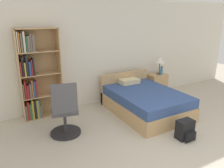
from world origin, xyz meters
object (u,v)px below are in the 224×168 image
object	(u,v)px
office_chair	(65,112)
water_bottle	(161,71)
nightstand	(156,84)
backpack_black	(185,130)
bookshelf	(35,77)
table_lamp	(160,61)
bed	(144,101)

from	to	relation	value
office_chair	water_bottle	xyz separation A→B (m)	(3.09, 0.92, 0.23)
nightstand	backpack_black	size ratio (longest dim) A/B	1.64
bookshelf	table_lamp	distance (m)	3.38
bed	water_bottle	distance (m)	1.41
water_bottle	nightstand	bearing A→B (deg)	122.51
office_chair	backpack_black	xyz separation A→B (m)	(1.91, -1.16, -0.32)
water_bottle	backpack_black	xyz separation A→B (m)	(-1.19, -2.08, -0.54)
bookshelf	nightstand	xyz separation A→B (m)	(3.33, -0.08, -0.64)
table_lamp	backpack_black	distance (m)	2.59
table_lamp	water_bottle	bearing A→B (deg)	-82.13
table_lamp	water_bottle	xyz separation A→B (m)	(0.01, -0.08, -0.27)
office_chair	nightstand	xyz separation A→B (m)	(3.03, 1.02, -0.19)
bed	office_chair	world-z (taller)	office_chair
table_lamp	backpack_black	bearing A→B (deg)	-118.56
nightstand	table_lamp	distance (m)	0.69
office_chair	table_lamp	bearing A→B (deg)	17.93
bookshelf	backpack_black	world-z (taller)	bookshelf
table_lamp	water_bottle	distance (m)	0.28
office_chair	backpack_black	bearing A→B (deg)	-31.29
nightstand	water_bottle	xyz separation A→B (m)	(0.06, -0.10, 0.41)
backpack_black	bed	bearing A→B (deg)	87.54
bookshelf	office_chair	xyz separation A→B (m)	(0.30, -1.10, -0.45)
bed	nightstand	xyz separation A→B (m)	(1.06, 0.82, 0.03)
bookshelf	table_lamp	xyz separation A→B (m)	(3.38, -0.10, 0.04)
office_chair	backpack_black	size ratio (longest dim) A/B	2.98
bookshelf	nightstand	world-z (taller)	bookshelf
bookshelf	office_chair	size ratio (longest dim) A/B	1.80
bed	water_bottle	xyz separation A→B (m)	(1.13, 0.73, 0.44)
office_chair	nightstand	bearing A→B (deg)	18.56
bookshelf	backpack_black	bearing A→B (deg)	-45.65
bed	table_lamp	size ratio (longest dim) A/B	3.97
table_lamp	water_bottle	size ratio (longest dim) A/B	2.02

